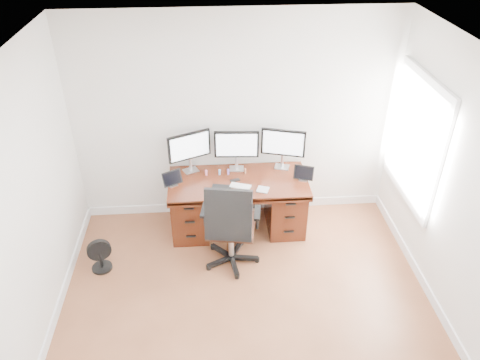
{
  "coord_description": "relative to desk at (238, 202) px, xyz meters",
  "views": [
    {
      "loc": [
        -0.34,
        -2.98,
        3.86
      ],
      "look_at": [
        0.0,
        1.5,
        0.95
      ],
      "focal_mm": 35.0,
      "sensor_mm": 36.0,
      "label": 1
    }
  ],
  "objects": [
    {
      "name": "monitor_right",
      "position": [
        0.58,
        0.24,
        0.68
      ],
      "size": [
        0.54,
        0.19,
        0.53
      ],
      "rotation": [
        0.0,
        0.0,
        -0.29
      ],
      "color": "silver",
      "rests_on": "desk"
    },
    {
      "name": "figurine_purple",
      "position": [
        -0.11,
        0.12,
        0.39
      ],
      "size": [
        0.03,
        0.03,
        0.08
      ],
      "color": "#9267CF",
      "rests_on": "desk"
    },
    {
      "name": "floor_fan",
      "position": [
        -1.65,
        -0.66,
        -0.21
      ],
      "size": [
        0.28,
        0.24,
        0.4
      ],
      "rotation": [
        0.0,
        0.0,
        0.3
      ],
      "color": "black",
      "rests_on": "ground"
    },
    {
      "name": "right_wall",
      "position": [
        2.0,
        -1.72,
        0.95
      ],
      "size": [
        0.1,
        4.5,
        2.7
      ],
      "color": "white",
      "rests_on": "ground"
    },
    {
      "name": "ground",
      "position": [
        0.0,
        -1.83,
        -0.4
      ],
      "size": [
        4.5,
        4.5,
        0.0
      ],
      "primitive_type": "plane",
      "color": "brown",
      "rests_on": "ground"
    },
    {
      "name": "monitor_left",
      "position": [
        -0.58,
        0.24,
        0.68
      ],
      "size": [
        0.52,
        0.26,
        0.53
      ],
      "rotation": [
        0.0,
        0.0,
        0.43
      ],
      "color": "silver",
      "rests_on": "desk"
    },
    {
      "name": "keyboard",
      "position": [
        0.02,
        -0.17,
        0.36
      ],
      "size": [
        0.27,
        0.18,
        0.01
      ],
      "primitive_type": "cube",
      "rotation": [
        0.0,
        0.0,
        -0.34
      ],
      "color": "silver",
      "rests_on": "desk"
    },
    {
      "name": "back_wall",
      "position": [
        0.0,
        0.42,
        0.95
      ],
      "size": [
        4.0,
        0.1,
        2.7
      ],
      "primitive_type": "cube",
      "color": "white",
      "rests_on": "ground"
    },
    {
      "name": "drawing_tablet",
      "position": [
        -0.21,
        -0.19,
        0.35
      ],
      "size": [
        0.26,
        0.19,
        0.01
      ],
      "primitive_type": "cube",
      "rotation": [
        0.0,
        0.0,
        -0.2
      ],
      "color": "black",
      "rests_on": "desk"
    },
    {
      "name": "trackpad",
      "position": [
        0.28,
        -0.26,
        0.35
      ],
      "size": [
        0.17,
        0.17,
        0.01
      ],
      "primitive_type": "cube",
      "rotation": [
        0.0,
        0.0,
        -0.34
      ],
      "color": "#B7B9BE",
      "rests_on": "desk"
    },
    {
      "name": "tablet_right",
      "position": [
        0.8,
        -0.08,
        0.43
      ],
      "size": [
        0.25,
        0.14,
        0.19
      ],
      "rotation": [
        0.0,
        0.0,
        -0.34
      ],
      "color": "silver",
      "rests_on": "desk"
    },
    {
      "name": "monitor_center",
      "position": [
        -0.0,
        0.24,
        0.68
      ],
      "size": [
        0.55,
        0.15,
        0.53
      ],
      "rotation": [
        0.0,
        0.0,
        -0.07
      ],
      "color": "silver",
      "rests_on": "desk"
    },
    {
      "name": "office_chair",
      "position": [
        -0.13,
        -0.68,
        -0.02
      ],
      "size": [
        0.71,
        0.71,
        1.16
      ],
      "rotation": [
        0.0,
        0.0,
        -0.16
      ],
      "color": "black",
      "rests_on": "ground"
    },
    {
      "name": "desk",
      "position": [
        0.0,
        0.0,
        0.0
      ],
      "size": [
        1.7,
        0.8,
        0.75
      ],
      "color": "#441A0D",
      "rests_on": "ground"
    },
    {
      "name": "phone",
      "position": [
        -0.04,
        -0.03,
        0.35
      ],
      "size": [
        0.13,
        0.09,
        0.01
      ],
      "primitive_type": "cube",
      "rotation": [
        0.0,
        0.0,
        0.33
      ],
      "color": "black",
      "rests_on": "desk"
    },
    {
      "name": "figurine_brown",
      "position": [
        0.1,
        0.12,
        0.39
      ],
      "size": [
        0.03,
        0.03,
        0.08
      ],
      "color": "brown",
      "rests_on": "desk"
    },
    {
      "name": "tablet_left",
      "position": [
        -0.79,
        -0.08,
        0.43
      ],
      "size": [
        0.24,
        0.17,
        0.19
      ],
      "rotation": [
        0.0,
        0.0,
        0.5
      ],
      "color": "silver",
      "rests_on": "desk"
    },
    {
      "name": "figurine_pink",
      "position": [
        -0.39,
        0.12,
        0.39
      ],
      "size": [
        0.03,
        0.03,
        0.08
      ],
      "color": "pink",
      "rests_on": "desk"
    },
    {
      "name": "figurine_blue",
      "position": [
        -0.22,
        0.12,
        0.39
      ],
      "size": [
        0.03,
        0.03,
        0.08
      ],
      "color": "#6599DB",
      "rests_on": "desk"
    }
  ]
}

